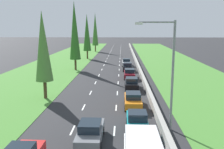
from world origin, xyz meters
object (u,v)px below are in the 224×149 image
at_px(black_sedan_right_lane_seventh, 128,67).
at_px(white_sedan_right_lane, 126,62).
at_px(poplar_tree_fourth, 87,33).
at_px(teal_hatchback_right_lane, 137,121).
at_px(poplar_tree_fifth, 95,29).
at_px(street_light_mast, 169,68).
at_px(poplar_tree_second, 43,47).
at_px(maroon_sedan_right_lane, 129,74).
at_px(poplar_tree_third, 75,31).
at_px(grey_sedan_centre_lane, 90,132).
at_px(black_sedan_right_lane, 131,83).
at_px(orange_sedan_right_lane, 133,100).

relative_size(black_sedan_right_lane_seventh, white_sedan_right_lane, 1.00).
bearing_deg(poplar_tree_fourth, teal_hatchback_right_lane, -77.20).
xyz_separation_m(poplar_tree_fifth, street_light_mast, (13.08, -66.48, -2.45)).
relative_size(black_sedan_right_lane_seventh, poplar_tree_second, 0.43).
bearing_deg(maroon_sedan_right_lane, poplar_tree_third, 143.86).
relative_size(teal_hatchback_right_lane, grey_sedan_centre_lane, 0.87).
height_order(maroon_sedan_right_lane, poplar_tree_fourth, poplar_tree_fourth).
bearing_deg(poplar_tree_fourth, poplar_tree_fifth, 89.91).
distance_m(poplar_tree_fourth, street_light_mast, 48.34).
height_order(black_sedan_right_lane, street_light_mast, street_light_mast).
bearing_deg(teal_hatchback_right_lane, poplar_tree_fourth, 102.80).
height_order(black_sedan_right_lane, poplar_tree_third, poplar_tree_third).
bearing_deg(white_sedan_right_lane, black_sedan_right_lane, -88.94).
bearing_deg(black_sedan_right_lane_seventh, orange_sedan_right_lane, -89.69).
distance_m(orange_sedan_right_lane, poplar_tree_third, 26.11).
distance_m(poplar_tree_second, poplar_tree_third, 20.03).
relative_size(orange_sedan_right_lane, grey_sedan_centre_lane, 1.00).
distance_m(black_sedan_right_lane, poplar_tree_fifth, 54.22).
height_order(poplar_tree_third, poplar_tree_fourth, poplar_tree_third).
xyz_separation_m(teal_hatchback_right_lane, white_sedan_right_lane, (-0.34, 34.96, -0.02)).
distance_m(grey_sedan_centre_lane, maroon_sedan_right_lane, 23.92).
distance_m(poplar_tree_second, poplar_tree_fourth, 37.78).
distance_m(black_sedan_right_lane, maroon_sedan_right_lane, 7.28).
height_order(teal_hatchback_right_lane, white_sedan_right_lane, teal_hatchback_right_lane).
relative_size(poplar_tree_third, poplar_tree_fourth, 1.13).
xyz_separation_m(black_sedan_right_lane, poplar_tree_second, (-10.52, -5.03, 5.43)).
bearing_deg(black_sedan_right_lane_seventh, poplar_tree_fifth, 105.29).
relative_size(poplar_tree_second, poplar_tree_fourth, 0.87).
relative_size(teal_hatchback_right_lane, poplar_tree_second, 0.38).
relative_size(poplar_tree_fourth, street_light_mast, 1.32).
bearing_deg(poplar_tree_fifth, teal_hatchback_right_lane, -80.98).
distance_m(maroon_sedan_right_lane, white_sedan_right_lane, 13.55).
bearing_deg(white_sedan_right_lane, poplar_tree_second, -111.39).
xyz_separation_m(orange_sedan_right_lane, poplar_tree_second, (-10.39, 2.91, 5.43)).
relative_size(white_sedan_right_lane, poplar_tree_fifth, 0.34).
xyz_separation_m(white_sedan_right_lane, poplar_tree_third, (-10.20, -5.89, 6.98)).
bearing_deg(grey_sedan_centre_lane, poplar_tree_second, 121.27).
bearing_deg(street_light_mast, poplar_tree_third, 114.37).
relative_size(orange_sedan_right_lane, poplar_tree_second, 0.43).
relative_size(grey_sedan_centre_lane, poplar_tree_fifth, 0.34).
xyz_separation_m(maroon_sedan_right_lane, poplar_tree_second, (-10.43, -12.31, 5.43)).
bearing_deg(grey_sedan_centre_lane, black_sedan_right_lane, 77.51).
xyz_separation_m(orange_sedan_right_lane, black_sedan_right_lane_seventh, (-0.12, 22.57, 0.00)).
xyz_separation_m(black_sedan_right_lane_seventh, street_light_mast, (2.67, -28.37, 4.42)).
bearing_deg(poplar_tree_fifth, poplar_tree_fourth, -90.09).
xyz_separation_m(teal_hatchback_right_lane, poplar_tree_third, (-10.53, 29.07, 6.95)).
xyz_separation_m(black_sedan_right_lane, poplar_tree_fourth, (-10.69, 32.74, 6.18)).
distance_m(black_sedan_right_lane_seventh, poplar_tree_fourth, 21.81).
xyz_separation_m(teal_hatchback_right_lane, poplar_tree_second, (-10.47, 9.10, 5.40)).
xyz_separation_m(orange_sedan_right_lane, poplar_tree_fourth, (-10.56, 40.69, 6.18)).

